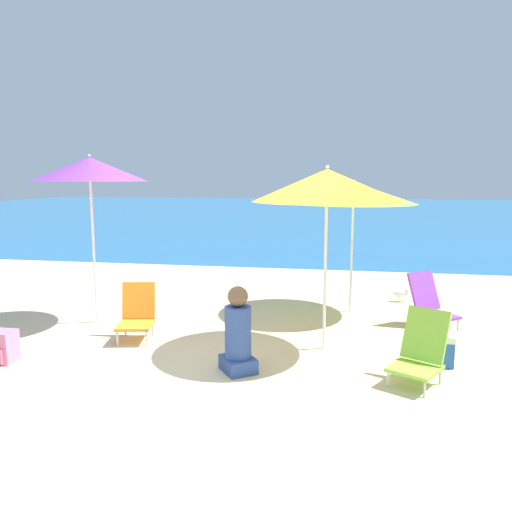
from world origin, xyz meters
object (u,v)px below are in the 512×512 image
at_px(beach_umbrella_purple, 90,170).
at_px(beach_umbrella_lime, 353,193).
at_px(cooler_box, 435,348).
at_px(backpack_pink, 1,347).
at_px(person_seated_near, 238,335).
at_px(water_bottle, 245,325).
at_px(seagull, 401,294).
at_px(beach_umbrella_orange, 327,186).
at_px(beach_chair_purple, 430,303).
at_px(beach_chair_lime, 420,351).
at_px(beach_chair_orange, 137,313).

distance_m(beach_umbrella_purple, beach_umbrella_lime, 3.85).
bearing_deg(cooler_box, beach_umbrella_lime, 113.78).
bearing_deg(beach_umbrella_lime, backpack_pink, -142.88).
bearing_deg(person_seated_near, cooler_box, -19.96).
distance_m(water_bottle, seagull, 3.12).
relative_size(beach_umbrella_orange, cooler_box, 5.86).
height_order(beach_umbrella_lime, backpack_pink, beach_umbrella_lime).
bearing_deg(beach_chair_purple, backpack_pink, 167.03).
bearing_deg(beach_umbrella_orange, beach_chair_purple, 40.42).
relative_size(beach_umbrella_purple, beach_chair_lime, 3.25).
relative_size(beach_chair_orange, beach_chair_purple, 0.94).
height_order(beach_umbrella_orange, beach_chair_purple, beach_umbrella_orange).
height_order(beach_chair_orange, beach_chair_lime, beach_chair_lime).
distance_m(beach_umbrella_orange, person_seated_near, 2.01).
bearing_deg(beach_umbrella_purple, water_bottle, -2.94).
relative_size(backpack_pink, seagull, 1.35).
xyz_separation_m(beach_umbrella_orange, cooler_box, (1.25, -0.28, -1.80)).
distance_m(beach_umbrella_purple, cooler_box, 5.03).
relative_size(beach_chair_lime, seagull, 2.74).
xyz_separation_m(beach_chair_purple, cooler_box, (-0.16, -1.48, -0.16)).
distance_m(beach_chair_lime, water_bottle, 2.45).
height_order(beach_umbrella_lime, seagull, beach_umbrella_lime).
height_order(beach_umbrella_orange, seagull, beach_umbrella_orange).
distance_m(cooler_box, seagull, 2.88).
bearing_deg(backpack_pink, beach_chair_lime, 3.51).
xyz_separation_m(beach_umbrella_orange, beach_chair_lime, (1.01, -0.84, -1.65)).
bearing_deg(beach_umbrella_lime, water_bottle, -135.10).
height_order(beach_chair_orange, cooler_box, beach_chair_orange).
relative_size(beach_chair_lime, backpack_pink, 2.02).
xyz_separation_m(beach_umbrella_purple, person_seated_near, (2.42, -1.45, -1.78)).
relative_size(beach_umbrella_lime, beach_chair_purple, 2.68).
distance_m(beach_chair_lime, cooler_box, 0.63).
xyz_separation_m(beach_chair_orange, cooler_box, (3.66, -0.25, -0.15)).
xyz_separation_m(beach_umbrella_orange, person_seated_near, (-0.87, -0.90, -1.58)).
distance_m(beach_chair_lime, person_seated_near, 1.89).
bearing_deg(beach_chair_purple, beach_chair_orange, 159.86).
distance_m(beach_umbrella_purple, backpack_pink, 2.63).
distance_m(water_bottle, cooler_box, 2.43).
height_order(person_seated_near, seagull, person_seated_near).
bearing_deg(cooler_box, backpack_pink, -170.10).
relative_size(cooler_box, seagull, 1.40).
distance_m(beach_chair_purple, cooler_box, 1.50).
bearing_deg(beach_chair_purple, beach_umbrella_purple, 149.92).
bearing_deg(beach_chair_lime, beach_umbrella_purple, -168.44).
bearing_deg(beach_umbrella_orange, beach_umbrella_purple, 170.48).
bearing_deg(beach_chair_lime, backpack_pink, -147.02).
bearing_deg(beach_chair_purple, beach_umbrella_orange, -177.54).
bearing_deg(beach_chair_purple, person_seated_near, -175.30).
bearing_deg(beach_chair_lime, cooler_box, 96.39).
height_order(beach_umbrella_orange, beach_umbrella_purple, beach_umbrella_purple).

